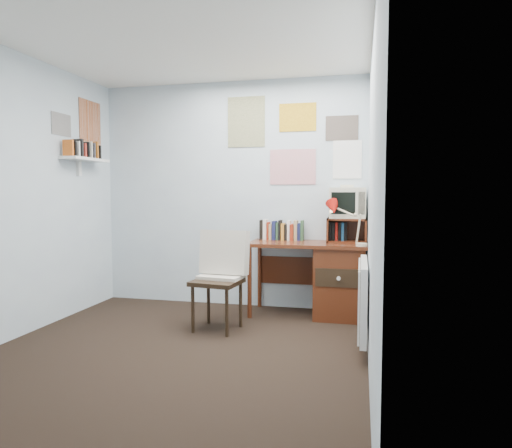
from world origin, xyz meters
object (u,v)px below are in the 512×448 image
(desk_lamp, at_px, (362,226))
(desk_chair, at_px, (217,282))
(radiator, at_px, (363,298))
(desk, at_px, (334,278))
(tv_riser, at_px, (347,230))
(wall_shelf, at_px, (85,159))
(crt_tv, at_px, (347,201))

(desk_lamp, bearing_deg, desk_chair, -141.49)
(desk_lamp, relative_size, radiator, 0.49)
(desk, bearing_deg, desk_lamp, -39.28)
(tv_riser, xyz_separation_m, radiator, (0.17, -1.04, -0.47))
(desk_chair, distance_m, desk_lamp, 1.47)
(desk_chair, bearing_deg, desk_lamp, 27.76)
(desk, height_order, radiator, desk)
(desk, xyz_separation_m, desk_chair, (-1.03, -0.70, 0.04))
(radiator, height_order, wall_shelf, wall_shelf)
(desk_chair, height_order, radiator, desk_chair)
(desk_lamp, height_order, tv_riser, desk_lamp)
(desk_chair, xyz_separation_m, radiator, (1.32, -0.23, -0.03))
(desk_lamp, bearing_deg, wall_shelf, -158.46)
(desk, relative_size, desk_lamp, 3.03)
(desk_chair, bearing_deg, desk, 41.68)
(tv_riser, relative_size, radiator, 0.50)
(crt_tv, distance_m, wall_shelf, 2.77)
(desk_lamp, bearing_deg, radiator, -70.07)
(desk, xyz_separation_m, radiator, (0.29, -0.93, 0.01))
(desk, distance_m, radiator, 0.97)
(desk, distance_m, desk_chair, 1.24)
(desk_chair, bearing_deg, wall_shelf, 175.95)
(desk_chair, distance_m, wall_shelf, 1.96)
(radiator, bearing_deg, desk_chair, 169.97)
(crt_tv, height_order, radiator, crt_tv)
(desk, xyz_separation_m, desk_lamp, (0.27, -0.22, 0.55))
(desk_chair, relative_size, crt_tv, 2.48)
(tv_riser, bearing_deg, radiator, -80.72)
(desk_lamp, xyz_separation_m, tv_riser, (-0.15, 0.33, -0.07))
(crt_tv, bearing_deg, desk, -135.57)
(crt_tv, bearing_deg, wall_shelf, -173.86)
(desk, relative_size, desk_chair, 1.34)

